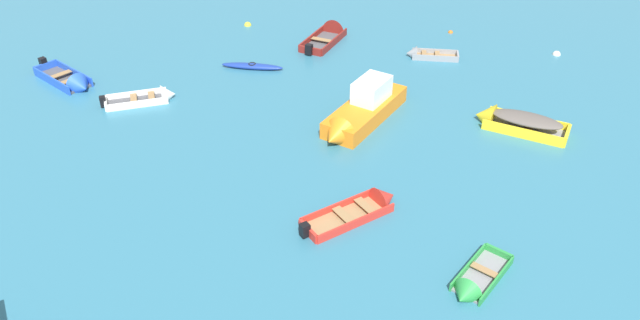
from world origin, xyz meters
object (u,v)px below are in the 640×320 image
(rowboat_yellow_outer_left, at_px, (511,121))
(rowboat_green_midfield_left, at_px, (472,287))
(motor_launch_orange_foreground_center, at_px, (361,111))
(rowboat_blue_far_left, at_px, (72,82))
(kayak_deep_blue_near_right, at_px, (252,66))
(mooring_buoy_trailing, at_px, (248,25))
(mooring_buoy_outer_edge, at_px, (450,33))
(rowboat_white_cluster_outer, at_px, (154,97))
(mooring_buoy_midfield, at_px, (556,55))
(rowboat_red_back_row_right, at_px, (369,206))
(rowboat_maroon_far_right, at_px, (330,34))
(rowboat_grey_distant_center, at_px, (422,55))

(rowboat_yellow_outer_left, bearing_deg, rowboat_green_midfield_left, -116.20)
(motor_launch_orange_foreground_center, relative_size, rowboat_blue_far_left, 1.49)
(kayak_deep_blue_near_right, height_order, mooring_buoy_trailing, kayak_deep_blue_near_right)
(rowboat_blue_far_left, distance_m, mooring_buoy_outer_edge, 20.88)
(rowboat_white_cluster_outer, bearing_deg, kayak_deep_blue_near_right, 33.45)
(rowboat_green_midfield_left, height_order, mooring_buoy_midfield, rowboat_green_midfield_left)
(motor_launch_orange_foreground_center, distance_m, rowboat_yellow_outer_left, 6.47)
(kayak_deep_blue_near_right, bearing_deg, mooring_buoy_midfield, 1.01)
(kayak_deep_blue_near_right, bearing_deg, rowboat_red_back_row_right, -70.83)
(rowboat_maroon_far_right, distance_m, mooring_buoy_midfield, 12.45)
(motor_launch_orange_foreground_center, height_order, mooring_buoy_trailing, motor_launch_orange_foreground_center)
(kayak_deep_blue_near_right, relative_size, rowboat_yellow_outer_left, 0.81)
(kayak_deep_blue_near_right, xyz_separation_m, rowboat_blue_far_left, (-8.74, -1.19, 0.06))
(rowboat_blue_far_left, bearing_deg, mooring_buoy_midfield, 3.37)
(rowboat_red_back_row_right, bearing_deg, rowboat_grey_distant_center, 68.89)
(rowboat_grey_distant_center, bearing_deg, rowboat_yellow_outer_left, -74.26)
(rowboat_maroon_far_right, xyz_separation_m, mooring_buoy_midfield, (11.92, -3.57, -0.19))
(mooring_buoy_midfield, bearing_deg, rowboat_grey_distant_center, 177.35)
(mooring_buoy_midfield, bearing_deg, kayak_deep_blue_near_right, -178.99)
(rowboat_grey_distant_center, relative_size, rowboat_white_cluster_outer, 0.84)
(rowboat_yellow_outer_left, bearing_deg, rowboat_white_cluster_outer, 166.11)
(mooring_buoy_midfield, bearing_deg, rowboat_yellow_outer_left, -125.82)
(motor_launch_orange_foreground_center, distance_m, rowboat_blue_far_left, 14.33)
(kayak_deep_blue_near_right, xyz_separation_m, rowboat_grey_distant_center, (9.05, 0.63, -0.00))
(rowboat_green_midfield_left, relative_size, rowboat_maroon_far_right, 0.64)
(mooring_buoy_midfield, bearing_deg, rowboat_red_back_row_right, -134.82)
(rowboat_yellow_outer_left, xyz_separation_m, mooring_buoy_outer_edge, (0.34, 10.79, -0.35))
(mooring_buoy_outer_edge, distance_m, mooring_buoy_midfield, 6.04)
(rowboat_grey_distant_center, bearing_deg, mooring_buoy_trailing, 149.82)
(rowboat_blue_far_left, bearing_deg, rowboat_green_midfield_left, -44.19)
(rowboat_grey_distant_center, bearing_deg, motor_launch_orange_foreground_center, -123.03)
(rowboat_yellow_outer_left, bearing_deg, mooring_buoy_outer_edge, 88.20)
(motor_launch_orange_foreground_center, height_order, rowboat_green_midfield_left, motor_launch_orange_foreground_center)
(rowboat_green_midfield_left, distance_m, rowboat_blue_far_left, 21.45)
(rowboat_red_back_row_right, xyz_separation_m, rowboat_blue_far_left, (-12.91, 10.81, 0.05))
(rowboat_white_cluster_outer, bearing_deg, mooring_buoy_trailing, 64.81)
(rowboat_grey_distant_center, bearing_deg, rowboat_white_cluster_outer, -164.98)
(motor_launch_orange_foreground_center, distance_m, rowboat_white_cluster_outer, 9.81)
(rowboat_grey_distant_center, xyz_separation_m, mooring_buoy_outer_edge, (2.47, 3.24, -0.15))
(kayak_deep_blue_near_right, height_order, mooring_buoy_midfield, kayak_deep_blue_near_right)
(rowboat_green_midfield_left, distance_m, mooring_buoy_midfield, 19.10)
(rowboat_maroon_far_right, relative_size, mooring_buoy_trailing, 9.41)
(rowboat_green_midfield_left, distance_m, mooring_buoy_trailing, 23.26)
(rowboat_green_midfield_left, height_order, mooring_buoy_outer_edge, rowboat_green_midfield_left)
(rowboat_green_midfield_left, relative_size, rowboat_blue_far_left, 0.72)
(rowboat_grey_distant_center, xyz_separation_m, rowboat_green_midfield_left, (-2.41, -16.77, -0.01))
(rowboat_white_cluster_outer, bearing_deg, rowboat_grey_distant_center, 15.02)
(rowboat_green_midfield_left, relative_size, rowboat_yellow_outer_left, 0.65)
(rowboat_grey_distant_center, relative_size, rowboat_green_midfield_left, 1.11)
(rowboat_green_midfield_left, relative_size, mooring_buoy_outer_edge, 9.25)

